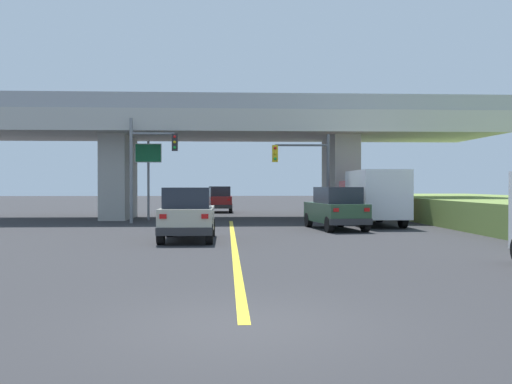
% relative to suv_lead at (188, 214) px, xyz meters
% --- Properties ---
extents(ground, '(160.00, 160.00, 0.00)m').
position_rel_suv_lead_xyz_m(ground, '(1.73, 14.92, -1.01)').
color(ground, '#2B2B2D').
extents(overpass_bridge, '(32.64, 8.22, 7.36)m').
position_rel_suv_lead_xyz_m(overpass_bridge, '(1.73, 14.92, 4.24)').
color(overpass_bridge, '#B7B5AD').
rests_on(overpass_bridge, ground).
extents(lane_divider_stripe, '(0.20, 25.62, 0.01)m').
position_rel_suv_lead_xyz_m(lane_divider_stripe, '(1.73, -0.74, -1.01)').
color(lane_divider_stripe, yellow).
rests_on(lane_divider_stripe, ground).
extents(suv_lead, '(1.97, 4.40, 2.02)m').
position_rel_suv_lead_xyz_m(suv_lead, '(0.00, 0.00, 0.00)').
color(suv_lead, '#B7B29E').
rests_on(suv_lead, ground).
extents(suv_crossing, '(2.47, 4.85, 2.02)m').
position_rel_suv_lead_xyz_m(suv_crossing, '(6.66, 5.19, 0.00)').
color(suv_crossing, '#2D4C33').
rests_on(suv_crossing, ground).
extents(box_truck, '(2.33, 6.68, 2.86)m').
position_rel_suv_lead_xyz_m(box_truck, '(9.16, 8.03, 0.52)').
color(box_truck, red).
rests_on(box_truck, ground).
extents(sedan_oncoming, '(1.92, 4.33, 2.02)m').
position_rel_suv_lead_xyz_m(sedan_oncoming, '(0.96, 23.50, -0.00)').
color(sedan_oncoming, maroon).
rests_on(sedan_oncoming, ground).
extents(traffic_signal_nearside, '(3.29, 0.36, 5.02)m').
position_rel_suv_lead_xyz_m(traffic_signal_nearside, '(6.10, 10.78, 2.20)').
color(traffic_signal_nearside, '#56595E').
rests_on(traffic_signal_nearside, ground).
extents(traffic_signal_farside, '(2.66, 0.36, 5.82)m').
position_rel_suv_lead_xyz_m(traffic_signal_farside, '(-2.97, 10.38, 2.59)').
color(traffic_signal_farside, slate).
rests_on(traffic_signal_farside, ground).
extents(highway_sign, '(1.59, 0.17, 4.77)m').
position_rel_suv_lead_xyz_m(highway_sign, '(-3.23, 13.17, 2.51)').
color(highway_sign, slate).
rests_on(highway_sign, ground).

